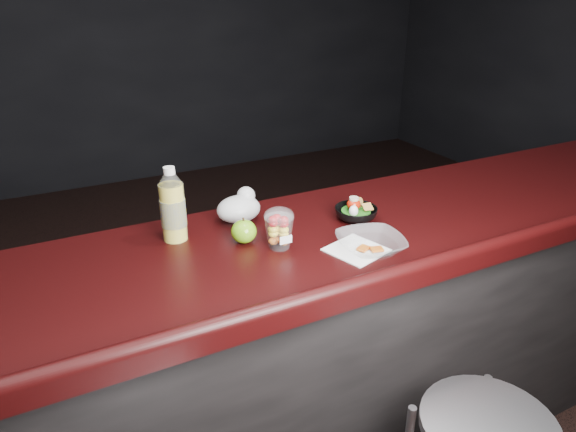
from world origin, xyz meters
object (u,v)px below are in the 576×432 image
object	(u,v)px
takeout_bowl	(370,244)
fruit_cup	(279,228)
green_apple	(244,231)
lemonade_bottle	(173,210)
snack_bowl	(356,213)

from	to	relation	value
takeout_bowl	fruit_cup	bearing A→B (deg)	147.00
fruit_cup	green_apple	size ratio (longest dim) A/B	1.57
lemonade_bottle	green_apple	size ratio (longest dim) A/B	2.88
lemonade_bottle	fruit_cup	xyz separation A→B (m)	(0.28, -0.21, -0.04)
green_apple	takeout_bowl	world-z (taller)	green_apple
fruit_cup	green_apple	distance (m)	0.12
takeout_bowl	green_apple	bearing A→B (deg)	143.72
green_apple	fruit_cup	bearing A→B (deg)	-44.14
snack_bowl	fruit_cup	bearing A→B (deg)	-169.11
fruit_cup	snack_bowl	xyz separation A→B (m)	(0.33, 0.06, -0.04)
green_apple	snack_bowl	bearing A→B (deg)	-2.64
lemonade_bottle	fruit_cup	world-z (taller)	lemonade_bottle
fruit_cup	snack_bowl	world-z (taller)	fruit_cup
lemonade_bottle	takeout_bowl	bearing A→B (deg)	-35.00
fruit_cup	takeout_bowl	bearing A→B (deg)	-33.00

